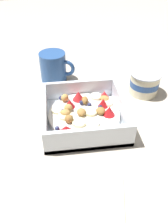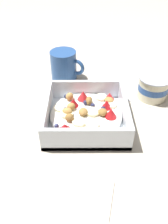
% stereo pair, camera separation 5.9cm
% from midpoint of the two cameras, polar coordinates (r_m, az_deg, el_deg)
% --- Properties ---
extents(ground_plane, '(2.40, 2.40, 0.00)m').
position_cam_midpoint_polar(ground_plane, '(0.63, 2.06, -1.24)').
color(ground_plane, beige).
extents(fruit_bowl, '(0.20, 0.20, 0.06)m').
position_cam_midpoint_polar(fruit_bowl, '(0.60, 2.90, -0.72)').
color(fruit_bowl, white).
rests_on(fruit_bowl, ground).
extents(spoon, '(0.11, 0.16, 0.01)m').
position_cam_midpoint_polar(spoon, '(0.71, 8.17, 4.37)').
color(spoon, silver).
rests_on(spoon, ground).
extents(yogurt_cup, '(0.09, 0.09, 0.06)m').
position_cam_midpoint_polar(yogurt_cup, '(0.71, 17.97, 5.48)').
color(yogurt_cup, beige).
rests_on(yogurt_cup, ground).
extents(coffee_mug, '(0.08, 0.11, 0.09)m').
position_cam_midpoint_polar(coffee_mug, '(0.76, -2.83, 10.86)').
color(coffee_mug, '#2D5699').
rests_on(coffee_mug, ground).
extents(folded_napkin, '(0.14, 0.14, 0.01)m').
position_cam_midpoint_polar(folded_napkin, '(0.46, 1.65, -21.00)').
color(folded_napkin, silver).
rests_on(folded_napkin, ground).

